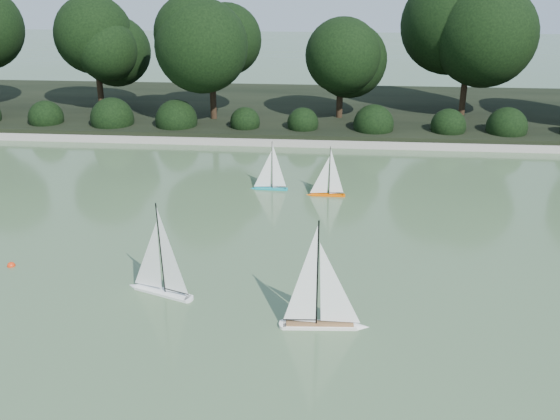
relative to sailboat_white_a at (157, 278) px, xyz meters
name	(u,v)px	position (x,y,z in m)	size (l,w,h in m)	color
ground	(276,304)	(1.95, -0.21, -0.27)	(80.00, 80.00, 0.00)	#364E2E
pond_coping	(304,143)	(1.95, 8.79, -0.18)	(40.00, 0.35, 0.18)	gray
far_bank	(310,110)	(1.95, 12.79, -0.12)	(40.00, 8.00, 0.30)	black
tree_line	(349,43)	(3.18, 11.23, 2.37)	(26.31, 3.93, 4.39)	black
shrub_hedge	(306,123)	(1.95, 9.69, 0.18)	(29.10, 1.10, 1.10)	black
sailboat_white_a	(157,278)	(0.00, 0.00, 0.00)	(1.22, 0.61, 1.71)	silver
sailboat_white_b	(327,310)	(2.74, -0.79, 0.01)	(1.34, 0.30, 1.83)	white
sailboat_orange	(325,187)	(2.61, 4.73, -0.07)	(0.91, 0.15, 1.24)	#EA5401
sailboat_teal	(268,181)	(1.27, 5.04, -0.07)	(0.91, 0.17, 1.24)	teal
race_buoy	(11,266)	(-2.83, 0.70, -0.27)	(0.14, 0.14, 0.14)	red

